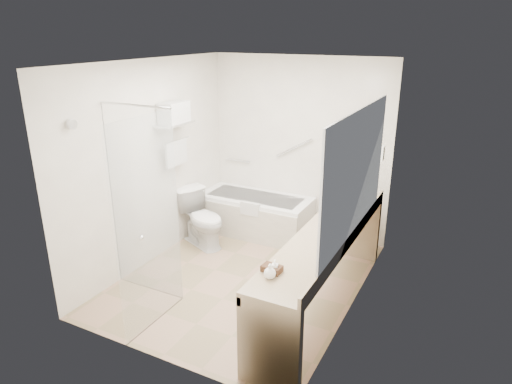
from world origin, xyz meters
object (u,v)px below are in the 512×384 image
at_px(toilet, 202,219).
at_px(vanity_counter, 324,253).
at_px(amenity_basket, 272,269).
at_px(bathtub, 255,214).
at_px(water_bottle_left, 354,200).

bearing_deg(toilet, vanity_counter, -85.76).
relative_size(vanity_counter, amenity_basket, 15.97).
height_order(bathtub, toilet, toilet).
bearing_deg(amenity_basket, toilet, 138.21).
xyz_separation_m(toilet, amenity_basket, (1.81, -1.62, 0.50)).
distance_m(bathtub, toilet, 0.83).
relative_size(bathtub, vanity_counter, 0.59).
bearing_deg(amenity_basket, bathtub, 120.46).
height_order(vanity_counter, toilet, vanity_counter).
xyz_separation_m(bathtub, vanity_counter, (1.52, -1.39, 0.36)).
bearing_deg(vanity_counter, amenity_basket, -100.20).
distance_m(toilet, water_bottle_left, 2.11).
distance_m(bathtub, amenity_basket, 2.75).
bearing_deg(vanity_counter, toilet, 160.57).
height_order(bathtub, amenity_basket, amenity_basket).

